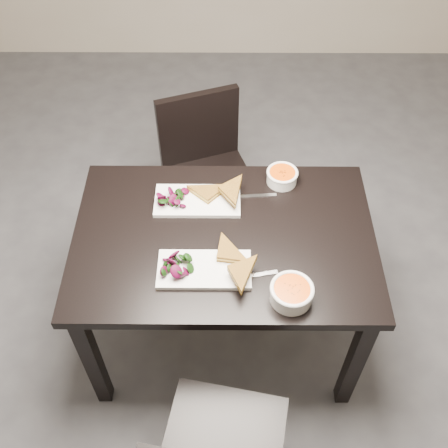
% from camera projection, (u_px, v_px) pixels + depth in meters
% --- Properties ---
extents(ground, '(5.00, 5.00, 0.00)m').
position_uv_depth(ground, '(194.00, 323.00, 2.71)').
color(ground, '#47474C').
rests_on(ground, ground).
extents(table, '(1.20, 0.80, 0.75)m').
position_uv_depth(table, '(224.00, 251.00, 2.18)').
color(table, black).
rests_on(table, ground).
extents(chair_far, '(0.54, 0.54, 0.85)m').
position_uv_depth(chair_far, '(206.00, 165.00, 2.76)').
color(chair_far, black).
rests_on(chair_far, ground).
extents(plate_near, '(0.35, 0.17, 0.02)m').
position_uv_depth(plate_near, '(204.00, 270.00, 1.99)').
color(plate_near, white).
rests_on(plate_near, table).
extents(sandwich_near, '(0.19, 0.16, 0.06)m').
position_uv_depth(sandwich_near, '(222.00, 260.00, 1.97)').
color(sandwich_near, olive).
rests_on(sandwich_near, plate_near).
extents(salad_near, '(0.11, 0.10, 0.05)m').
position_uv_depth(salad_near, '(177.00, 264.00, 1.97)').
color(salad_near, black).
rests_on(salad_near, plate_near).
extents(soup_bowl_near, '(0.16, 0.16, 0.07)m').
position_uv_depth(soup_bowl_near, '(292.00, 292.00, 1.89)').
color(soup_bowl_near, white).
rests_on(soup_bowl_near, table).
extents(cutlery_near, '(0.18, 0.05, 0.00)m').
position_uv_depth(cutlery_near, '(254.00, 275.00, 1.98)').
color(cutlery_near, silver).
rests_on(cutlery_near, table).
extents(plate_far, '(0.36, 0.18, 0.02)m').
position_uv_depth(plate_far, '(198.00, 201.00, 2.22)').
color(plate_far, white).
rests_on(plate_far, table).
extents(sandwich_far, '(0.22, 0.22, 0.06)m').
position_uv_depth(sandwich_far, '(213.00, 197.00, 2.18)').
color(sandwich_far, olive).
rests_on(sandwich_far, plate_far).
extents(salad_far, '(0.11, 0.10, 0.05)m').
position_uv_depth(salad_far, '(173.00, 195.00, 2.20)').
color(salad_far, black).
rests_on(salad_far, plate_far).
extents(soup_bowl_far, '(0.14, 0.14, 0.06)m').
position_uv_depth(soup_bowl_far, '(282.00, 176.00, 2.28)').
color(soup_bowl_far, white).
rests_on(soup_bowl_far, table).
extents(cutlery_far, '(0.18, 0.03, 0.00)m').
position_uv_depth(cutlery_far, '(255.00, 196.00, 2.25)').
color(cutlery_far, silver).
rests_on(cutlery_far, table).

